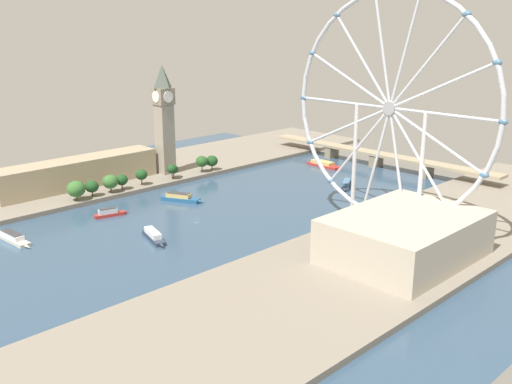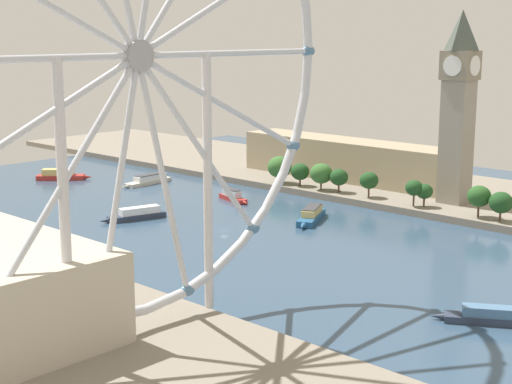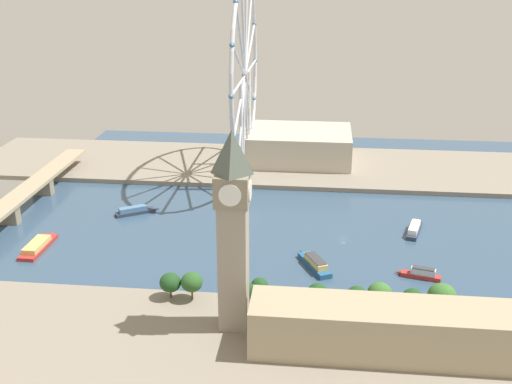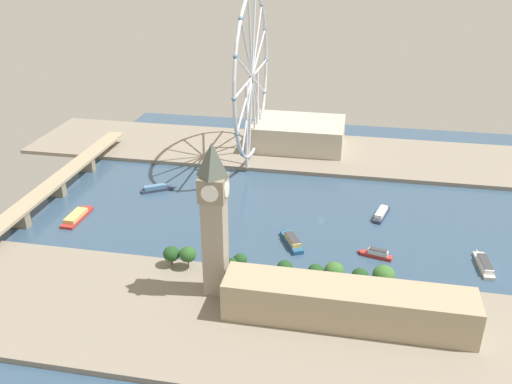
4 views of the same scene
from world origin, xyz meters
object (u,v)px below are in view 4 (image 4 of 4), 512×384
at_px(clock_tower, 214,218).
at_px(parliament_block, 347,304).
at_px(tour_boat_0, 381,213).
at_px(river_bridge, 56,184).
at_px(riverside_hall, 298,134).
at_px(tour_boat_1, 484,264).
at_px(tour_boat_6, 77,216).
at_px(tour_boat_3, 292,240).
at_px(tour_boat_5, 376,254).
at_px(ferris_wheel, 252,78).
at_px(tour_boat_2, 157,188).

relative_size(clock_tower, parliament_block, 0.69).
xyz_separation_m(clock_tower, tour_boat_0, (105.01, -84.67, -43.08)).
bearing_deg(river_bridge, riverside_hall, -51.66).
xyz_separation_m(river_bridge, tour_boat_1, (-39.56, -282.18, -7.12)).
relative_size(riverside_hall, tour_boat_6, 2.18).
bearing_deg(clock_tower, tour_boat_6, 60.33).
height_order(tour_boat_3, tour_boat_6, tour_boat_3).
distance_m(clock_tower, tour_boat_6, 135.12).
distance_m(riverside_hall, river_bridge, 200.40).
distance_m(clock_tower, tour_boat_5, 105.97).
bearing_deg(tour_boat_1, tour_boat_0, 43.41).
height_order(parliament_block, tour_boat_5, parliament_block).
relative_size(parliament_block, riverside_hall, 1.53).
height_order(ferris_wheel, tour_boat_0, ferris_wheel).
xyz_separation_m(clock_tower, tour_boat_1, (53.66, -140.38, -43.17)).
relative_size(clock_tower, tour_boat_6, 2.32).
xyz_separation_m(river_bridge, tour_boat_3, (-34.72, -172.85, -6.84)).
relative_size(tour_boat_2, tour_boat_6, 0.71).
xyz_separation_m(tour_boat_3, tour_boat_5, (-5.41, -49.96, -0.13)).
height_order(tour_boat_0, tour_boat_5, tour_boat_5).
distance_m(parliament_block, tour_boat_1, 99.73).
distance_m(riverside_hall, tour_boat_6, 199.80).
relative_size(parliament_block, tour_boat_1, 3.69).
distance_m(river_bridge, tour_boat_2, 70.69).
relative_size(parliament_block, tour_boat_6, 3.35).
relative_size(ferris_wheel, river_bridge, 0.62).
bearing_deg(tour_boat_6, tour_boat_5, -92.30).
distance_m(riverside_hall, tour_boat_5, 177.44).
distance_m(river_bridge, tour_boat_0, 226.90).
xyz_separation_m(parliament_block, tour_boat_3, (70.97, 35.46, -10.50)).
bearing_deg(tour_boat_0, tour_boat_1, -117.08).
bearing_deg(tour_boat_6, tour_boat_1, -91.45).
distance_m(ferris_wheel, tour_boat_5, 176.39).
distance_m(riverside_hall, tour_boat_2, 137.55).
bearing_deg(tour_boat_1, tour_boat_3, 83.54).
height_order(parliament_block, ferris_wheel, ferris_wheel).
height_order(clock_tower, tour_boat_5, clock_tower).
bearing_deg(clock_tower, parliament_block, -100.62).
xyz_separation_m(tour_boat_0, tour_boat_6, (-41.66, 195.88, -0.27)).
height_order(parliament_block, tour_boat_0, parliament_block).
bearing_deg(parliament_block, tour_boat_1, -48.16).
xyz_separation_m(ferris_wheel, tour_boat_1, (-129.28, -158.28, -67.01)).
xyz_separation_m(parliament_block, tour_boat_5, (65.56, -14.49, -10.63)).
relative_size(ferris_wheel, tour_boat_3, 4.40).
relative_size(tour_boat_0, tour_boat_3, 0.95).
distance_m(clock_tower, tour_boat_1, 156.36).
xyz_separation_m(ferris_wheel, riverside_hall, (34.56, -33.23, -55.07)).
bearing_deg(tour_boat_2, clock_tower, -88.61).
xyz_separation_m(tour_boat_3, tour_boat_6, (4.85, 142.25, -0.46)).
bearing_deg(riverside_hall, tour_boat_5, -158.23).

